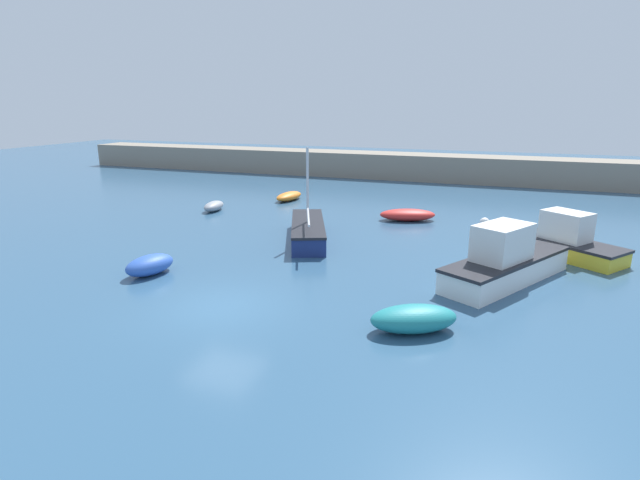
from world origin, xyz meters
The scene contains 11 objects.
ground_plane centered at (0.00, 0.00, -0.10)m, with size 120.00×120.00×0.20m, color #2D5170.
harbor_breakwater centered at (0.00, 31.15, 1.10)m, with size 65.55×3.50×2.21m, color gray.
rowboat_white_midwater centered at (3.59, 14.80, 0.34)m, with size 3.49×2.38×0.67m.
dinghy_near_pier centered at (-8.45, 13.24, 0.30)m, with size 1.16×2.16×0.60m.
fishing_dinghy_green centered at (-4.37, 1.86, 0.40)m, with size 1.66×2.34×0.79m.
open_tender_yellow centered at (6.44, 0.35, 0.40)m, with size 2.97×2.42×0.80m.
cabin_cruiser_white centered at (8.97, 5.81, 0.81)m, with size 4.81×6.54×2.33m.
sailboat_short_mast centered at (-0.30, 8.83, 0.49)m, with size 3.76×6.48×4.60m.
rowboat_blue_near centered at (-5.35, 18.07, 0.29)m, with size 1.50×2.86×0.58m.
motorboat_with_cabin centered at (11.19, 10.47, 0.67)m, with size 5.91×5.09×2.04m.
mooring_buoy_white centered at (7.90, 14.58, 0.28)m, with size 0.55×0.55×0.55m, color white.
Camera 1 is at (8.53, -13.60, 6.71)m, focal length 28.00 mm.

